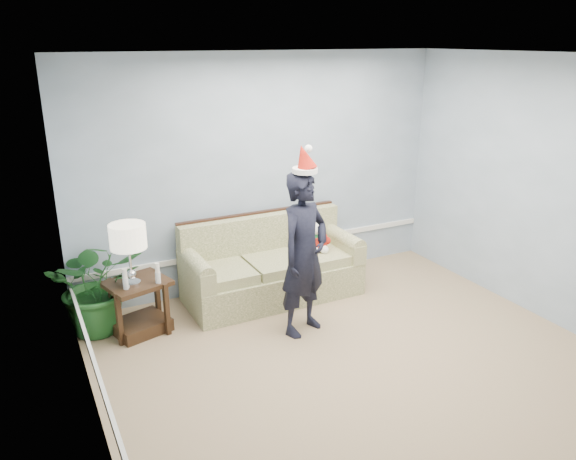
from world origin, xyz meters
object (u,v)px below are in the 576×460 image
(sofa, at_px, (271,269))
(side_table, at_px, (140,312))
(table_lamp, at_px, (128,239))
(houseplant, at_px, (97,284))
(man, at_px, (304,255))
(teddy_bear, at_px, (318,240))

(sofa, xyz_separation_m, side_table, (-1.54, -0.18, -0.11))
(table_lamp, xyz_separation_m, houseplant, (-0.30, 0.28, -0.52))
(table_lamp, xyz_separation_m, man, (1.54, -0.65, -0.20))
(sofa, relative_size, houseplant, 1.94)
(table_lamp, xyz_separation_m, teddy_bear, (2.15, 0.14, -0.41))
(houseplant, bearing_deg, sofa, -1.05)
(table_lamp, height_order, teddy_bear, table_lamp)
(houseplant, height_order, man, man)
(houseplant, bearing_deg, man, -26.69)
(side_table, distance_m, houseplant, 0.51)
(sofa, xyz_separation_m, table_lamp, (-1.59, -0.24, 0.70))
(teddy_bear, bearing_deg, sofa, -176.71)
(sofa, bearing_deg, houseplant, 178.54)
(side_table, height_order, teddy_bear, teddy_bear)
(houseplant, bearing_deg, teddy_bear, -3.09)
(sofa, bearing_deg, man, -93.52)
(houseplant, height_order, teddy_bear, houseplant)
(sofa, distance_m, man, 1.02)
(side_table, relative_size, table_lamp, 1.10)
(man, relative_size, teddy_bear, 4.40)
(man, bearing_deg, table_lamp, 134.90)
(table_lamp, bearing_deg, man, -22.86)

